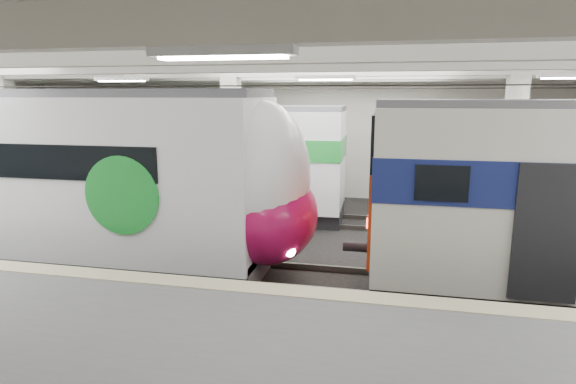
# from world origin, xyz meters

# --- Properties ---
(station_hall) EXTENTS (36.00, 24.00, 5.75)m
(station_hall) POSITION_xyz_m (0.00, -1.74, 3.24)
(station_hall) COLOR black
(station_hall) RESTS_ON ground
(modern_emu) EXTENTS (14.46, 2.98, 4.63)m
(modern_emu) POSITION_xyz_m (-6.49, -0.00, 2.28)
(modern_emu) COLOR white
(modern_emu) RESTS_ON ground
(far_train) EXTENTS (12.79, 2.93, 4.11)m
(far_train) POSITION_xyz_m (-6.19, 5.50, 2.13)
(far_train) COLOR white
(far_train) RESTS_ON ground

